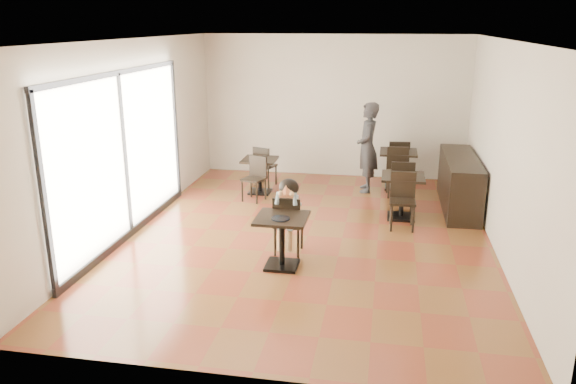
% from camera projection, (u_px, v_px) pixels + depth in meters
% --- Properties ---
extents(floor, '(6.00, 8.00, 0.01)m').
position_uv_depth(floor, '(308.00, 236.00, 9.47)').
color(floor, brown).
rests_on(floor, ground).
extents(ceiling, '(6.00, 8.00, 0.01)m').
position_uv_depth(ceiling, '(310.00, 40.00, 8.53)').
color(ceiling, silver).
rests_on(ceiling, floor).
extents(wall_back, '(6.00, 0.01, 3.20)m').
position_uv_depth(wall_back, '(334.00, 107.00, 12.77)').
color(wall_back, beige).
rests_on(wall_back, floor).
extents(wall_front, '(6.00, 0.01, 3.20)m').
position_uv_depth(wall_front, '(248.00, 230.00, 5.24)').
color(wall_front, beige).
rests_on(wall_front, floor).
extents(wall_left, '(0.01, 8.00, 3.20)m').
position_uv_depth(wall_left, '(134.00, 136.00, 9.51)').
color(wall_left, beige).
rests_on(wall_left, floor).
extents(wall_right, '(0.01, 8.00, 3.20)m').
position_uv_depth(wall_right, '(504.00, 150.00, 8.50)').
color(wall_right, beige).
rests_on(wall_right, floor).
extents(storefront_window, '(0.04, 4.50, 2.60)m').
position_uv_depth(storefront_window, '(123.00, 154.00, 9.09)').
color(storefront_window, white).
rests_on(storefront_window, floor).
extents(child_table, '(0.74, 0.74, 0.78)m').
position_uv_depth(child_table, '(282.00, 242.00, 8.17)').
color(child_table, black).
rests_on(child_table, floor).
extents(child_chair, '(0.42, 0.42, 0.94)m').
position_uv_depth(child_chair, '(289.00, 224.00, 8.67)').
color(child_chair, black).
rests_on(child_chair, floor).
extents(child, '(0.42, 0.59, 1.18)m').
position_uv_depth(child, '(289.00, 217.00, 8.63)').
color(child, gray).
rests_on(child, child_chair).
extents(plate, '(0.26, 0.26, 0.02)m').
position_uv_depth(plate, '(281.00, 218.00, 7.96)').
color(plate, black).
rests_on(plate, child_table).
extents(pizza_slice, '(0.27, 0.21, 0.06)m').
position_uv_depth(pizza_slice, '(286.00, 193.00, 8.33)').
color(pizza_slice, tan).
rests_on(pizza_slice, child).
extents(adult_patron, '(0.52, 0.73, 1.88)m').
position_uv_depth(adult_patron, '(367.00, 147.00, 11.71)').
color(adult_patron, '#313236').
rests_on(adult_patron, floor).
extents(cafe_table_mid, '(0.78, 0.78, 0.81)m').
position_uv_depth(cafe_table_mid, '(402.00, 197.00, 10.21)').
color(cafe_table_mid, black).
rests_on(cafe_table_mid, floor).
extents(cafe_table_left, '(0.87, 0.87, 0.73)m').
position_uv_depth(cafe_table_left, '(260.00, 176.00, 11.74)').
color(cafe_table_left, black).
rests_on(cafe_table_left, floor).
extents(cafe_table_back, '(0.85, 0.85, 0.82)m').
position_uv_depth(cafe_table_back, '(398.00, 170.00, 12.04)').
color(cafe_table_back, black).
rests_on(cafe_table_back, floor).
extents(chair_mid_a, '(0.45, 0.45, 0.97)m').
position_uv_depth(chair_mid_a, '(402.00, 184.00, 10.70)').
color(chair_mid_a, black).
rests_on(chair_mid_a, floor).
extents(chair_mid_b, '(0.45, 0.45, 0.97)m').
position_uv_depth(chair_mid_b, '(403.00, 202.00, 9.67)').
color(chair_mid_b, black).
rests_on(chair_mid_b, floor).
extents(chair_left_a, '(0.50, 0.50, 0.88)m').
position_uv_depth(chair_left_a, '(265.00, 166.00, 12.23)').
color(chair_left_a, black).
rests_on(chair_left_a, floor).
extents(chair_left_b, '(0.50, 0.50, 0.88)m').
position_uv_depth(chair_left_b, '(254.00, 179.00, 11.20)').
color(chair_left_b, black).
rests_on(chair_left_b, floor).
extents(chair_back_a, '(0.49, 0.49, 0.99)m').
position_uv_depth(chair_back_a, '(398.00, 162.00, 12.37)').
color(chair_back_a, black).
rests_on(chair_back_a, floor).
extents(chair_back_b, '(0.49, 0.49, 0.99)m').
position_uv_depth(chair_back_b, '(398.00, 173.00, 11.49)').
color(chair_back_b, black).
rests_on(chair_back_b, floor).
extents(service_counter, '(0.60, 2.40, 1.00)m').
position_uv_depth(service_counter, '(459.00, 183.00, 10.76)').
color(service_counter, black).
rests_on(service_counter, floor).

